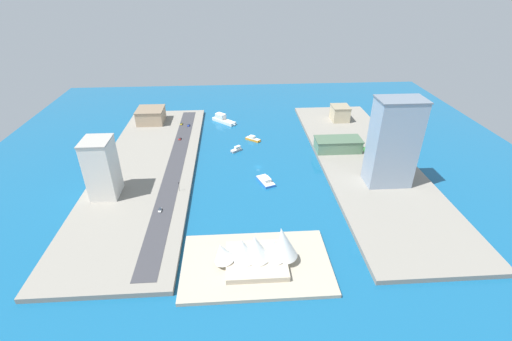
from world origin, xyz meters
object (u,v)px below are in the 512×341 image
(office_block_beige, at_px, (340,113))
(traffic_light_waterfront, at_px, (179,185))
(terminal_long_green, at_px, (338,144))
(taxi_yellow_cab, at_px, (181,124))
(van_white, at_px, (160,210))
(hatchback_blue, at_px, (189,125))
(opera_landmark, at_px, (259,250))
(ferry_white_commuter, at_px, (223,119))
(apartment_midrise_tan, at_px, (151,115))
(yacht_sleek_gray, at_px, (236,149))
(tower_tall_glass, at_px, (393,143))
(water_taxi_orange, at_px, (253,139))
(pickup_red, at_px, (180,139))
(catamaran_blue, at_px, (266,181))
(hotel_broad_white, at_px, (102,168))

(office_block_beige, distance_m, traffic_light_waterfront, 182.41)
(terminal_long_green, bearing_deg, taxi_yellow_cab, -25.61)
(van_white, bearing_deg, hatchback_blue, -91.77)
(hatchback_blue, height_order, opera_landmark, opera_landmark)
(ferry_white_commuter, distance_m, apartment_midrise_tan, 68.34)
(yacht_sleek_gray, height_order, terminal_long_green, terminal_long_green)
(taxi_yellow_cab, relative_size, traffic_light_waterfront, 0.67)
(ferry_white_commuter, distance_m, tower_tall_glass, 171.20)
(tower_tall_glass, distance_m, hatchback_blue, 184.41)
(van_white, xyz_separation_m, opera_landmark, (-56.71, 46.47, 6.18))
(terminal_long_green, height_order, van_white, terminal_long_green)
(ferry_white_commuter, bearing_deg, van_white, 76.40)
(water_taxi_orange, distance_m, terminal_long_green, 73.33)
(tower_tall_glass, height_order, traffic_light_waterfront, tower_tall_glass)
(ferry_white_commuter, distance_m, traffic_light_waterfront, 129.68)
(pickup_red, bearing_deg, water_taxi_orange, -179.55)
(yacht_sleek_gray, distance_m, van_white, 97.28)
(office_block_beige, relative_size, pickup_red, 4.19)
(yacht_sleek_gray, height_order, taxi_yellow_cab, taxi_yellow_cab)
(catamaran_blue, height_order, apartment_midrise_tan, apartment_midrise_tan)
(office_block_beige, distance_m, van_white, 204.08)
(hotel_broad_white, xyz_separation_m, traffic_light_waterfront, (-46.30, -0.75, -14.97))
(hotel_broad_white, xyz_separation_m, terminal_long_green, (-166.50, -53.38, -14.20))
(terminal_long_green, bearing_deg, apartment_midrise_tan, -23.98)
(water_taxi_orange, height_order, tower_tall_glass, tower_tall_glass)
(yacht_sleek_gray, distance_m, apartment_midrise_tan, 101.24)
(terminal_long_green, distance_m, hatchback_blue, 138.48)
(hotel_broad_white, xyz_separation_m, tower_tall_glass, (-186.59, -2.63, 10.41))
(hatchback_blue, distance_m, van_white, 134.33)
(terminal_long_green, height_order, taxi_yellow_cab, terminal_long_green)
(yacht_sleek_gray, distance_m, office_block_beige, 115.12)
(van_white, bearing_deg, traffic_light_waterfront, -112.00)
(hotel_broad_white, distance_m, office_block_beige, 220.57)
(hotel_broad_white, bearing_deg, catamaran_blue, -173.32)
(hotel_broad_white, bearing_deg, office_block_beige, -147.51)
(catamaran_blue, relative_size, hotel_broad_white, 0.48)
(catamaran_blue, xyz_separation_m, terminal_long_green, (-61.75, -41.11, 6.61))
(terminal_long_green, distance_m, opera_landmark, 141.44)
(ferry_white_commuter, xyz_separation_m, yacht_sleek_gray, (-11.75, 64.38, -1.29))
(opera_landmark, bearing_deg, van_white, -39.33)
(ferry_white_commuter, xyz_separation_m, tower_tall_glass, (-113.25, 124.87, 29.85))
(ferry_white_commuter, relative_size, opera_landmark, 0.55)
(taxi_yellow_cab, relative_size, opera_landmark, 0.10)
(water_taxi_orange, bearing_deg, office_block_beige, -157.80)
(catamaran_blue, distance_m, van_white, 75.53)
(ferry_white_commuter, distance_m, office_block_beige, 113.02)
(water_taxi_orange, relative_size, apartment_midrise_tan, 0.52)
(terminal_long_green, bearing_deg, catamaran_blue, 33.65)
(water_taxi_orange, xyz_separation_m, ferry_white_commuter, (26.53, -44.23, 1.36))
(water_taxi_orange, bearing_deg, taxi_yellow_cab, -27.05)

